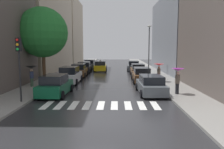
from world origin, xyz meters
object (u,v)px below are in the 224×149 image
object	(u,v)px
parked_car_left_third	(79,71)
parked_car_left_fourth	(84,67)
parked_car_right_fourth	(133,66)
pedestrian_by_kerb	(31,71)
parked_car_left_second	(70,75)
pedestrian_near_tree	(159,68)
pedestrian_foreground	(178,76)
parked_car_right_nearest	(151,85)
lamp_post_right	(149,46)
parked_car_left_nearest	(55,86)
traffic_light_left_corner	(19,55)
street_tree_left	(43,32)
parked_car_left_fifth	(90,64)
parked_car_right_third	(138,70)
taxi_midroad	(100,66)
parked_car_right_second	(141,75)

from	to	relation	value
parked_car_left_third	parked_car_left_fourth	bearing A→B (deg)	0.30
parked_car_right_fourth	pedestrian_by_kerb	size ratio (longest dim) A/B	2.25
parked_car_left_second	parked_car_left_third	distance (m)	5.25
pedestrian_near_tree	pedestrian_foreground	bearing A→B (deg)	100.01
parked_car_right_nearest	lamp_post_right	world-z (taller)	lamp_post_right
parked_car_left_nearest	parked_car_left_fourth	size ratio (longest dim) A/B	0.94
parked_car_left_nearest	parked_car_right_fourth	world-z (taller)	parked_car_left_nearest
parked_car_left_fourth	traffic_light_left_corner	distance (m)	19.77
parked_car_right_nearest	street_tree_left	xyz separation A→B (m)	(-10.43, 5.01, 4.61)
pedestrian_foreground	pedestrian_near_tree	distance (m)	6.49
parked_car_left_fifth	street_tree_left	bearing A→B (deg)	172.77
parked_car_right_third	taxi_midroad	size ratio (longest dim) A/B	0.93
parked_car_left_nearest	parked_car_left_fifth	xyz separation A→B (m)	(0.04, 23.28, -0.04)
pedestrian_by_kerb	traffic_light_left_corner	xyz separation A→B (m)	(1.48, -5.93, 1.68)
parked_car_right_fourth	parked_car_left_second	bearing A→B (deg)	149.64
parked_car_right_third	traffic_light_left_corner	distance (m)	18.11
parked_car_left_nearest	parked_car_right_third	size ratio (longest dim) A/B	1.04
traffic_light_left_corner	parked_car_left_second	bearing A→B (deg)	80.71
parked_car_right_fourth	taxi_midroad	distance (m)	5.38
pedestrian_near_tree	pedestrian_by_kerb	size ratio (longest dim) A/B	0.99
parked_car_right_third	traffic_light_left_corner	size ratio (longest dim) A/B	0.98
parked_car_left_fifth	pedestrian_foreground	distance (m)	25.15
parked_car_right_third	parked_car_left_nearest	bearing A→B (deg)	148.26
parked_car_right_nearest	street_tree_left	size ratio (longest dim) A/B	0.61
parked_car_right_nearest	pedestrian_near_tree	bearing A→B (deg)	-18.16
parked_car_right_fourth	lamp_post_right	distance (m)	6.19
parked_car_left_nearest	street_tree_left	xyz separation A→B (m)	(-2.72, 5.71, 4.56)
pedestrian_near_tree	parked_car_left_third	bearing A→B (deg)	-19.92
parked_car_right_nearest	pedestrian_near_tree	world-z (taller)	pedestrian_near_tree
parked_car_right_nearest	lamp_post_right	xyz separation A→B (m)	(1.68, 13.09, 3.29)
parked_car_right_fourth	street_tree_left	bearing A→B (deg)	143.13
parked_car_left_nearest	parked_car_right_second	xyz separation A→B (m)	(7.65, 6.94, -0.01)
parked_car_right_third	pedestrian_near_tree	bearing A→B (deg)	-164.23
parked_car_right_second	traffic_light_left_corner	size ratio (longest dim) A/B	1.05
street_tree_left	parked_car_left_second	bearing A→B (deg)	12.91
parked_car_right_fourth	traffic_light_left_corner	distance (m)	23.53
parked_car_left_fourth	parked_car_left_fifth	size ratio (longest dim) A/B	1.03
traffic_light_left_corner	parked_car_right_second	bearing A→B (deg)	46.28
parked_car_right_nearest	lamp_post_right	bearing A→B (deg)	-8.92
pedestrian_foreground	pedestrian_by_kerb	xyz separation A→B (m)	(-12.78, 3.13, -0.00)
parked_car_right_nearest	pedestrian_by_kerb	distance (m)	11.12
parked_car_right_second	parked_car_left_fifth	bearing A→B (deg)	25.10
parked_car_right_fourth	pedestrian_near_tree	bearing A→B (deg)	-169.96
taxi_midroad	street_tree_left	distance (m)	14.73
parked_car_left_third	parked_car_right_fourth	size ratio (longest dim) A/B	0.96
parked_car_left_fifth	parked_car_right_second	bearing A→B (deg)	-153.34
pedestrian_near_tree	lamp_post_right	size ratio (longest dim) A/B	0.28
parked_car_left_third	parked_car_right_nearest	xyz separation A→B (m)	(7.73, -10.85, -0.05)
parked_car_left_third	lamp_post_right	distance (m)	10.20
traffic_light_left_corner	lamp_post_right	world-z (taller)	lamp_post_right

